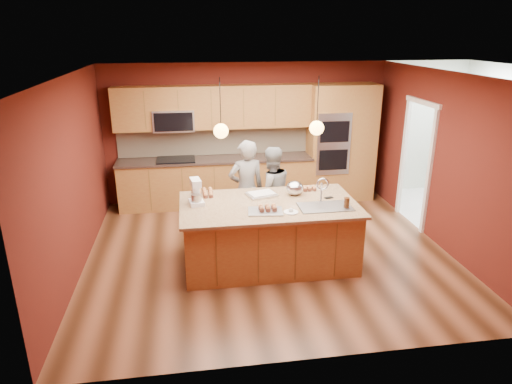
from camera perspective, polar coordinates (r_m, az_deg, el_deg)
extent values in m
plane|color=#402413|center=(7.19, 1.54, -7.44)|extent=(5.50, 5.50, 0.00)
plane|color=white|center=(6.43, 1.77, 14.53)|extent=(5.50, 5.50, 0.00)
plane|color=#501811|center=(9.08, -1.17, 7.41)|extent=(5.50, 0.00, 5.50)
plane|color=#501811|center=(4.41, 7.44, -6.37)|extent=(5.50, 0.00, 5.50)
plane|color=#501811|center=(6.78, -21.91, 1.71)|extent=(0.00, 5.00, 5.00)
plane|color=#501811|center=(7.65, 22.40, 3.59)|extent=(0.00, 5.00, 5.00)
cube|color=#955128|center=(8.97, -5.00, 1.22)|extent=(3.70, 0.60, 0.90)
cube|color=black|center=(8.82, -5.08, 4.06)|extent=(3.74, 0.64, 0.04)
cube|color=beige|center=(9.03, -5.27, 6.42)|extent=(3.70, 0.03, 0.56)
cube|color=#955128|center=(8.74, -5.34, 10.52)|extent=(3.70, 0.36, 0.80)
cube|color=black|center=(8.80, -9.98, 3.99)|extent=(0.72, 0.52, 0.03)
cube|color=#A8ABB0|center=(8.75, -10.25, 8.84)|extent=(0.76, 0.40, 0.40)
cube|color=#955128|center=(9.18, 9.09, 6.02)|extent=(0.80, 0.60, 2.30)
cube|color=#A8ABB0|center=(8.89, 9.69, 5.88)|extent=(0.66, 0.04, 1.20)
cube|color=#955128|center=(9.40, 12.90, 6.09)|extent=(0.50, 0.60, 2.30)
plane|color=silver|center=(9.49, 22.45, -2.11)|extent=(2.60, 2.60, 0.00)
plane|color=beige|center=(9.61, 28.13, 5.78)|extent=(0.00, 2.70, 2.70)
cube|color=white|center=(9.39, 27.73, 9.34)|extent=(0.35, 2.40, 0.75)
cylinder|color=black|center=(6.07, -4.49, 10.84)|extent=(0.01, 0.01, 0.70)
sphere|color=#EEA94B|center=(6.13, -4.40, 7.61)|extent=(0.20, 0.20, 0.20)
cylinder|color=black|center=(6.30, 7.74, 11.05)|extent=(0.01, 0.01, 0.70)
sphere|color=#EEA94B|center=(6.36, 7.59, 7.93)|extent=(0.20, 0.20, 0.20)
cube|color=#955128|center=(6.71, 1.57, -5.31)|extent=(2.43, 1.31, 0.89)
cube|color=tan|center=(6.52, 1.61, -1.60)|extent=(2.53, 1.41, 0.04)
cube|color=#A8ABB0|center=(6.49, 8.61, -2.52)|extent=(0.73, 0.42, 0.18)
imported|color=black|center=(7.41, -1.21, 0.32)|extent=(0.66, 0.49, 1.64)
imported|color=gray|center=(7.49, 1.86, 0.03)|extent=(0.84, 0.71, 1.52)
cube|color=white|center=(6.53, -7.45, -1.29)|extent=(0.23, 0.28, 0.06)
cube|color=white|center=(6.57, -7.54, 0.31)|extent=(0.11, 0.09, 0.25)
cube|color=white|center=(6.45, -7.57, 1.21)|extent=(0.17, 0.27, 0.10)
cylinder|color=silver|center=(6.47, -7.47, -0.85)|extent=(0.15, 0.15, 0.14)
cube|color=silver|center=(6.81, 0.70, -0.35)|extent=(0.49, 0.41, 0.03)
cube|color=silver|center=(6.80, 0.70, -0.19)|extent=(0.42, 0.35, 0.02)
cube|color=#A8ABB0|center=(6.21, 1.18, -2.42)|extent=(0.50, 0.39, 0.02)
ellipsoid|color=silver|center=(6.85, 4.85, 0.49)|extent=(0.26, 0.26, 0.22)
cylinder|color=white|center=(6.21, 4.38, -2.52)|extent=(0.20, 0.20, 0.01)
cylinder|color=#3B1F0E|center=(6.44, 11.27, -1.36)|extent=(0.08, 0.08, 0.15)
cube|color=black|center=(6.80, 9.08, -0.70)|extent=(0.14, 0.10, 0.01)
cube|color=white|center=(9.39, 26.74, -0.03)|extent=(0.61, 0.62, 0.90)
cube|color=white|center=(9.94, 24.44, 1.35)|extent=(0.57, 0.59, 0.91)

